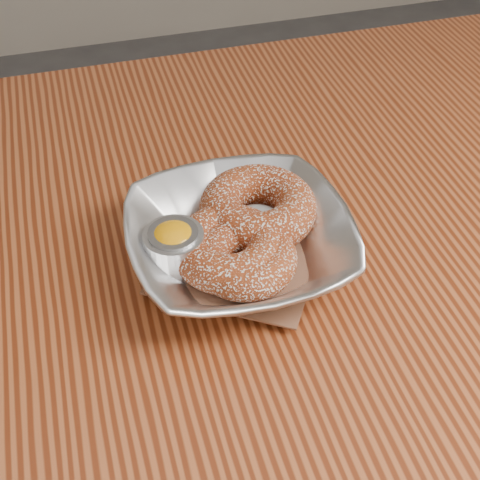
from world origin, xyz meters
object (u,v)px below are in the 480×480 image
object	(u,v)px
donut_extra	(229,248)
donut_front	(245,259)
table	(266,301)
ramekin	(174,247)
serving_bowl	(240,243)
donut_back	(258,208)

from	to	relation	value
donut_extra	donut_front	bearing A→B (deg)	-54.85
table	donut_front	world-z (taller)	donut_front
donut_front	ramekin	world-z (taller)	ramekin
serving_bowl	ramekin	world-z (taller)	ramekin
donut_back	donut_extra	size ratio (longest dim) A/B	1.08
table	serving_bowl	bearing A→B (deg)	-143.10
table	donut_front	xyz separation A→B (m)	(-0.04, -0.05, 0.13)
donut_front	donut_extra	world-z (taller)	donut_extra
donut_front	ramekin	distance (m)	0.07
serving_bowl	donut_front	xyz separation A→B (m)	(-0.00, -0.02, 0.00)
donut_extra	table	bearing A→B (deg)	35.03
table	serving_bowl	distance (m)	0.13
serving_bowl	donut_front	world-z (taller)	serving_bowl
serving_bowl	ramekin	size ratio (longest dim) A/B	3.75
donut_extra	donut_back	bearing A→B (deg)	47.77
serving_bowl	ramekin	distance (m)	0.06
donut_front	donut_extra	size ratio (longest dim) A/B	0.90
table	donut_back	size ratio (longest dim) A/B	10.37
ramekin	donut_extra	bearing A→B (deg)	-13.45
donut_front	ramekin	bearing A→B (deg)	155.67
donut_front	table	bearing A→B (deg)	51.72
serving_bowl	table	bearing A→B (deg)	36.90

